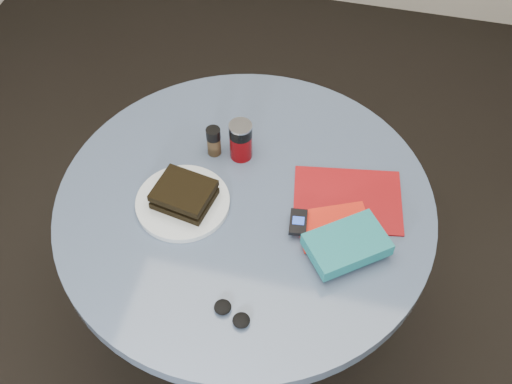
% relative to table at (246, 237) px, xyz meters
% --- Properties ---
extents(ground, '(4.00, 4.00, 0.00)m').
position_rel_table_xyz_m(ground, '(0.00, 0.00, -0.59)').
color(ground, black).
rests_on(ground, ground).
extents(table, '(1.00, 1.00, 0.75)m').
position_rel_table_xyz_m(table, '(0.00, 0.00, 0.00)').
color(table, black).
rests_on(table, ground).
extents(plate, '(0.30, 0.30, 0.02)m').
position_rel_table_xyz_m(plate, '(-0.16, -0.05, 0.17)').
color(plate, silver).
rests_on(plate, table).
extents(sandwich, '(0.16, 0.15, 0.05)m').
position_rel_table_xyz_m(sandwich, '(-0.15, -0.04, 0.20)').
color(sandwich, black).
rests_on(sandwich, plate).
extents(soda_can, '(0.08, 0.08, 0.12)m').
position_rel_table_xyz_m(soda_can, '(-0.05, 0.16, 0.22)').
color(soda_can, '#6A0508').
rests_on(soda_can, table).
extents(pepper_grinder, '(0.05, 0.05, 0.09)m').
position_rel_table_xyz_m(pepper_grinder, '(-0.12, 0.15, 0.21)').
color(pepper_grinder, '#3F2F1B').
rests_on(pepper_grinder, table).
extents(magazine, '(0.31, 0.25, 0.01)m').
position_rel_table_xyz_m(magazine, '(0.26, 0.07, 0.17)').
color(magazine, maroon).
rests_on(magazine, table).
extents(red_book, '(0.21, 0.18, 0.02)m').
position_rel_table_xyz_m(red_book, '(0.24, -0.03, 0.18)').
color(red_book, red).
rests_on(red_book, magazine).
extents(novel, '(0.23, 0.21, 0.04)m').
position_rel_table_xyz_m(novel, '(0.28, -0.10, 0.20)').
color(novel, '#17676F').
rests_on(novel, red_book).
extents(mp3_player, '(0.05, 0.08, 0.01)m').
position_rel_table_xyz_m(mp3_player, '(0.15, -0.05, 0.19)').
color(mp3_player, black).
rests_on(mp3_player, red_book).
extents(headphones, '(0.10, 0.08, 0.02)m').
position_rel_table_xyz_m(headphones, '(0.05, -0.33, 0.17)').
color(headphones, black).
rests_on(headphones, table).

